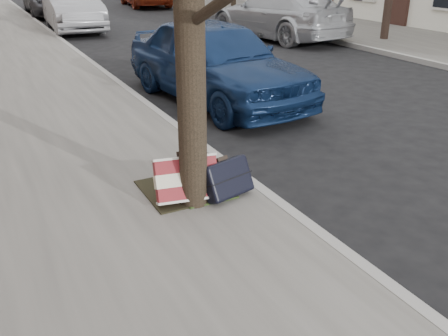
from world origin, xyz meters
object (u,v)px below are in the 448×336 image
car_near_front (216,61)px  suitcase_red (186,179)px  suitcase_navy (227,178)px  car_near_mid (72,8)px

car_near_front → suitcase_red: bearing=-126.8°
suitcase_navy → car_near_mid: bearing=69.6°
suitcase_navy → car_near_mid: (1.31, 13.69, 0.40)m
suitcase_navy → car_near_front: 4.09m
suitcase_navy → car_near_mid: size_ratio=0.12×
suitcase_red → car_near_front: size_ratio=0.15×
car_near_mid → car_near_front: bearing=-84.3°
suitcase_navy → suitcase_red: bearing=149.9°
car_near_front → car_near_mid: size_ratio=0.95×
car_near_mid → suitcase_red: bearing=-93.8°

